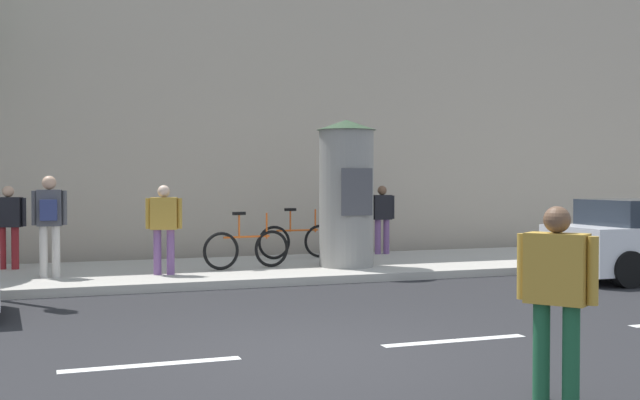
{
  "coord_description": "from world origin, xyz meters",
  "views": [
    {
      "loc": [
        -2.74,
        -7.81,
        1.84
      ],
      "look_at": [
        0.79,
        2.0,
        1.58
      ],
      "focal_mm": 43.67,
      "sensor_mm": 36.0,
      "label": 1
    }
  ],
  "objects_px": {
    "pedestrian_with_bag": "(164,222)",
    "bicycle_upright": "(297,240)",
    "pedestrian_tallest": "(382,214)",
    "pedestrian_in_light_jacket": "(8,220)",
    "pedestrian_near_pole": "(557,285)",
    "bicycle_leaning": "(247,248)",
    "poster_column": "(346,192)",
    "pedestrian_in_dark_shirt": "(49,217)"
  },
  "relations": [
    {
      "from": "pedestrian_in_light_jacket",
      "to": "bicycle_upright",
      "type": "relative_size",
      "value": 0.9
    },
    {
      "from": "bicycle_leaning",
      "to": "bicycle_upright",
      "type": "height_order",
      "value": "same"
    },
    {
      "from": "pedestrian_tallest",
      "to": "pedestrian_in_light_jacket",
      "type": "bearing_deg",
      "value": -177.09
    },
    {
      "from": "pedestrian_tallest",
      "to": "bicycle_upright",
      "type": "xyz_separation_m",
      "value": [
        -2.16,
        -0.32,
        -0.52
      ]
    },
    {
      "from": "pedestrian_with_bag",
      "to": "pedestrian_in_light_jacket",
      "type": "bearing_deg",
      "value": 144.96
    },
    {
      "from": "bicycle_upright",
      "to": "pedestrian_in_light_jacket",
      "type": "bearing_deg",
      "value": -179.16
    },
    {
      "from": "bicycle_leaning",
      "to": "pedestrian_in_light_jacket",
      "type": "bearing_deg",
      "value": 161.66
    },
    {
      "from": "pedestrian_in_dark_shirt",
      "to": "bicycle_upright",
      "type": "relative_size",
      "value": 1.0
    },
    {
      "from": "pedestrian_near_pole",
      "to": "pedestrian_in_light_jacket",
      "type": "relative_size",
      "value": 1.03
    },
    {
      "from": "poster_column",
      "to": "bicycle_upright",
      "type": "bearing_deg",
      "value": 103.42
    },
    {
      "from": "pedestrian_in_dark_shirt",
      "to": "pedestrian_near_pole",
      "type": "bearing_deg",
      "value": -66.56
    },
    {
      "from": "pedestrian_tallest",
      "to": "pedestrian_with_bag",
      "type": "distance_m",
      "value": 5.76
    },
    {
      "from": "bicycle_leaning",
      "to": "pedestrian_in_dark_shirt",
      "type": "bearing_deg",
      "value": -177.43
    },
    {
      "from": "pedestrian_near_pole",
      "to": "bicycle_leaning",
      "type": "relative_size",
      "value": 0.93
    },
    {
      "from": "pedestrian_in_light_jacket",
      "to": "pedestrian_near_pole",
      "type": "bearing_deg",
      "value": -66.41
    },
    {
      "from": "pedestrian_near_pole",
      "to": "pedestrian_in_dark_shirt",
      "type": "xyz_separation_m",
      "value": [
        -3.87,
        8.93,
        0.23
      ]
    },
    {
      "from": "pedestrian_in_dark_shirt",
      "to": "bicycle_upright",
      "type": "distance_m",
      "value": 5.39
    },
    {
      "from": "pedestrian_with_bag",
      "to": "bicycle_upright",
      "type": "relative_size",
      "value": 0.91
    },
    {
      "from": "pedestrian_near_pole",
      "to": "bicycle_leaning",
      "type": "distance_m",
      "value": 9.11
    },
    {
      "from": "pedestrian_with_bag",
      "to": "bicycle_upright",
      "type": "bearing_deg",
      "value": 31.72
    },
    {
      "from": "poster_column",
      "to": "pedestrian_in_dark_shirt",
      "type": "xyz_separation_m",
      "value": [
        -5.51,
        0.13,
        -0.4
      ]
    },
    {
      "from": "poster_column",
      "to": "pedestrian_with_bag",
      "type": "height_order",
      "value": "poster_column"
    },
    {
      "from": "pedestrian_tallest",
      "to": "bicycle_upright",
      "type": "bearing_deg",
      "value": -171.55
    },
    {
      "from": "pedestrian_in_light_jacket",
      "to": "bicycle_upright",
      "type": "xyz_separation_m",
      "value": [
        5.8,
        0.08,
        -0.55
      ]
    },
    {
      "from": "pedestrian_with_bag",
      "to": "bicycle_upright",
      "type": "height_order",
      "value": "pedestrian_with_bag"
    },
    {
      "from": "pedestrian_near_pole",
      "to": "pedestrian_with_bag",
      "type": "distance_m",
      "value": 8.87
    },
    {
      "from": "pedestrian_in_light_jacket",
      "to": "poster_column",
      "type": "bearing_deg",
      "value": -15.36
    },
    {
      "from": "pedestrian_tallest",
      "to": "pedestrian_in_dark_shirt",
      "type": "height_order",
      "value": "pedestrian_in_dark_shirt"
    },
    {
      "from": "poster_column",
      "to": "bicycle_upright",
      "type": "distance_m",
      "value": 2.13
    },
    {
      "from": "pedestrian_in_light_jacket",
      "to": "bicycle_upright",
      "type": "distance_m",
      "value": 5.82
    },
    {
      "from": "poster_column",
      "to": "pedestrian_tallest",
      "type": "xyz_separation_m",
      "value": [
        1.73,
        2.11,
        -0.55
      ]
    },
    {
      "from": "poster_column",
      "to": "pedestrian_with_bag",
      "type": "bearing_deg",
      "value": -177.6
    },
    {
      "from": "bicycle_leaning",
      "to": "poster_column",
      "type": "bearing_deg",
      "value": -8.47
    },
    {
      "from": "pedestrian_in_light_jacket",
      "to": "pedestrian_in_dark_shirt",
      "type": "height_order",
      "value": "pedestrian_in_dark_shirt"
    },
    {
      "from": "pedestrian_in_light_jacket",
      "to": "pedestrian_with_bag",
      "type": "xyz_separation_m",
      "value": [
        2.65,
        -1.86,
        0.01
      ]
    },
    {
      "from": "pedestrian_tallest",
      "to": "bicycle_leaning",
      "type": "height_order",
      "value": "pedestrian_tallest"
    },
    {
      "from": "poster_column",
      "to": "pedestrian_in_light_jacket",
      "type": "height_order",
      "value": "poster_column"
    },
    {
      "from": "pedestrian_near_pole",
      "to": "bicycle_upright",
      "type": "distance_m",
      "value": 10.67
    },
    {
      "from": "pedestrian_tallest",
      "to": "pedestrian_with_bag",
      "type": "xyz_separation_m",
      "value": [
        -5.3,
        -2.26,
        0.03
      ]
    },
    {
      "from": "poster_column",
      "to": "pedestrian_in_dark_shirt",
      "type": "bearing_deg",
      "value": 178.67
    },
    {
      "from": "pedestrian_in_light_jacket",
      "to": "pedestrian_in_dark_shirt",
      "type": "distance_m",
      "value": 1.74
    },
    {
      "from": "poster_column",
      "to": "bicycle_leaning",
      "type": "relative_size",
      "value": 1.63
    }
  ]
}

